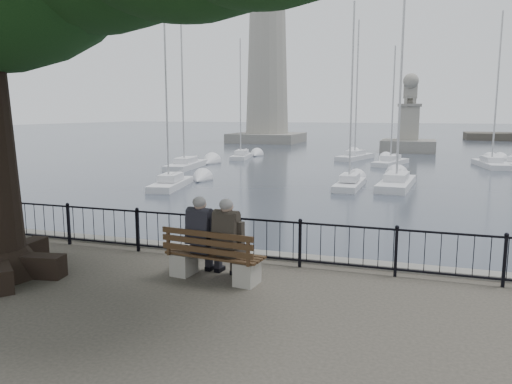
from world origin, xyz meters
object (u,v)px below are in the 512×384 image
at_px(person_left, 204,239).
at_px(lion_monument, 409,132).
at_px(person_right, 230,243).
at_px(bench, 213,262).
at_px(lighthouse, 267,54).

relative_size(person_left, lion_monument, 0.20).
xyz_separation_m(person_left, person_right, (0.60, -0.07, 0.00)).
distance_m(bench, lighthouse, 64.31).
bearing_deg(lighthouse, person_left, -74.10).
bearing_deg(lighthouse, bench, -73.91).
bearing_deg(person_right, lighthouse, 106.40).
distance_m(person_right, lighthouse, 64.26).
relative_size(person_left, person_right, 1.00).
bearing_deg(bench, person_right, 12.43).
distance_m(person_left, lighthouse, 64.03).
height_order(person_right, lion_monument, lion_monument).
distance_m(person_left, person_right, 0.60).
xyz_separation_m(bench, person_right, (0.34, 0.08, 0.40)).
bearing_deg(bench, lion_monument, 87.13).
relative_size(bench, lion_monument, 0.24).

